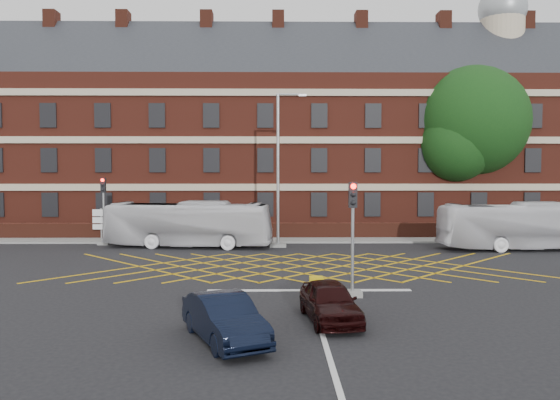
{
  "coord_description": "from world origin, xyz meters",
  "views": [
    {
      "loc": [
        -1.4,
        -24.64,
        4.67
      ],
      "look_at": [
        -1.08,
        1.5,
        3.3
      ],
      "focal_mm": 35.0,
      "sensor_mm": 36.0,
      "label": 1
    }
  ],
  "objects_px": {
    "deciduous_tree": "(472,129)",
    "traffic_light_far": "(104,217)",
    "bus_left": "(189,224)",
    "utility_cabinet": "(316,288)",
    "car_maroon": "(330,301)",
    "car_navy": "(224,318)",
    "traffic_light_near": "(353,249)",
    "bus_right": "(525,226)",
    "direction_signs": "(101,220)",
    "street_lamp": "(279,194)"
  },
  "relations": [
    {
      "from": "direction_signs",
      "to": "bus_left",
      "type": "bearing_deg",
      "value": -26.02
    },
    {
      "from": "traffic_light_far",
      "to": "street_lamp",
      "type": "height_order",
      "value": "street_lamp"
    },
    {
      "from": "car_maroon",
      "to": "traffic_light_near",
      "type": "xyz_separation_m",
      "value": [
        1.19,
        3.39,
        1.14
      ]
    },
    {
      "from": "traffic_light_far",
      "to": "street_lamp",
      "type": "xyz_separation_m",
      "value": [
        11.17,
        -1.08,
        1.53
      ]
    },
    {
      "from": "utility_cabinet",
      "to": "traffic_light_near",
      "type": "bearing_deg",
      "value": 16.48
    },
    {
      "from": "street_lamp",
      "to": "direction_signs",
      "type": "relative_size",
      "value": 4.29
    },
    {
      "from": "bus_left",
      "to": "street_lamp",
      "type": "xyz_separation_m",
      "value": [
        5.59,
        0.12,
        1.87
      ]
    },
    {
      "from": "traffic_light_near",
      "to": "utility_cabinet",
      "type": "relative_size",
      "value": 5.23
    },
    {
      "from": "bus_left",
      "to": "deciduous_tree",
      "type": "bearing_deg",
      "value": -61.29
    },
    {
      "from": "traffic_light_near",
      "to": "utility_cabinet",
      "type": "xyz_separation_m",
      "value": [
        -1.38,
        -0.41,
        -1.36
      ]
    },
    {
      "from": "car_navy",
      "to": "traffic_light_near",
      "type": "height_order",
      "value": "traffic_light_near"
    },
    {
      "from": "traffic_light_far",
      "to": "direction_signs",
      "type": "height_order",
      "value": "traffic_light_far"
    },
    {
      "from": "bus_right",
      "to": "car_maroon",
      "type": "height_order",
      "value": "bus_right"
    },
    {
      "from": "traffic_light_near",
      "to": "car_maroon",
      "type": "bearing_deg",
      "value": -109.34
    },
    {
      "from": "car_navy",
      "to": "car_maroon",
      "type": "bearing_deg",
      "value": 8.08
    },
    {
      "from": "direction_signs",
      "to": "utility_cabinet",
      "type": "xyz_separation_m",
      "value": [
        13.18,
        -16.9,
        -0.97
      ]
    },
    {
      "from": "car_maroon",
      "to": "car_navy",
      "type": "bearing_deg",
      "value": -155.0
    },
    {
      "from": "bus_right",
      "to": "car_navy",
      "type": "relative_size",
      "value": 2.61
    },
    {
      "from": "traffic_light_far",
      "to": "direction_signs",
      "type": "relative_size",
      "value": 1.94
    },
    {
      "from": "deciduous_tree",
      "to": "traffic_light_far",
      "type": "distance_m",
      "value": 27.55
    },
    {
      "from": "bus_left",
      "to": "car_navy",
      "type": "height_order",
      "value": "bus_left"
    },
    {
      "from": "car_maroon",
      "to": "utility_cabinet",
      "type": "xyz_separation_m",
      "value": [
        -0.19,
        2.99,
        -0.22
      ]
    },
    {
      "from": "bus_left",
      "to": "traffic_light_far",
      "type": "bearing_deg",
      "value": 85.01
    },
    {
      "from": "car_navy",
      "to": "direction_signs",
      "type": "distance_m",
      "value": 24.17
    },
    {
      "from": "utility_cabinet",
      "to": "bus_right",
      "type": "bearing_deg",
      "value": 42.75
    },
    {
      "from": "bus_left",
      "to": "car_navy",
      "type": "distance_m",
      "value": 19.18
    },
    {
      "from": "car_maroon",
      "to": "direction_signs",
      "type": "bearing_deg",
      "value": 116.24
    },
    {
      "from": "deciduous_tree",
      "to": "traffic_light_near",
      "type": "relative_size",
      "value": 2.97
    },
    {
      "from": "bus_left",
      "to": "utility_cabinet",
      "type": "relative_size",
      "value": 12.49
    },
    {
      "from": "bus_right",
      "to": "car_maroon",
      "type": "relative_size",
      "value": 2.76
    },
    {
      "from": "car_maroon",
      "to": "traffic_light_near",
      "type": "distance_m",
      "value": 3.77
    },
    {
      "from": "traffic_light_near",
      "to": "direction_signs",
      "type": "height_order",
      "value": "traffic_light_near"
    },
    {
      "from": "street_lamp",
      "to": "bus_right",
      "type": "bearing_deg",
      "value": -5.79
    },
    {
      "from": "street_lamp",
      "to": "utility_cabinet",
      "type": "height_order",
      "value": "street_lamp"
    },
    {
      "from": "traffic_light_far",
      "to": "direction_signs",
      "type": "bearing_deg",
      "value": 112.44
    },
    {
      "from": "utility_cabinet",
      "to": "car_maroon",
      "type": "bearing_deg",
      "value": -86.33
    },
    {
      "from": "traffic_light_far",
      "to": "car_navy",
      "type": "bearing_deg",
      "value": -64.61
    },
    {
      "from": "direction_signs",
      "to": "traffic_light_far",
      "type": "bearing_deg",
      "value": -67.56
    },
    {
      "from": "car_navy",
      "to": "utility_cabinet",
      "type": "relative_size",
      "value": 4.77
    },
    {
      "from": "bus_right",
      "to": "traffic_light_far",
      "type": "distance_m",
      "value": 25.96
    },
    {
      "from": "car_navy",
      "to": "deciduous_tree",
      "type": "distance_m",
      "value": 32.31
    },
    {
      "from": "car_navy",
      "to": "utility_cabinet",
      "type": "height_order",
      "value": "car_navy"
    },
    {
      "from": "car_maroon",
      "to": "deciduous_tree",
      "type": "relative_size",
      "value": 0.29
    },
    {
      "from": "car_maroon",
      "to": "street_lamp",
      "type": "height_order",
      "value": "street_lamp"
    },
    {
      "from": "car_maroon",
      "to": "utility_cabinet",
      "type": "bearing_deg",
      "value": 85.99
    },
    {
      "from": "bus_left",
      "to": "utility_cabinet",
      "type": "xyz_separation_m",
      "value": [
        6.81,
        -13.79,
        -1.01
      ]
    },
    {
      "from": "car_navy",
      "to": "traffic_light_far",
      "type": "relative_size",
      "value": 0.91
    },
    {
      "from": "bus_left",
      "to": "traffic_light_far",
      "type": "height_order",
      "value": "traffic_light_far"
    },
    {
      "from": "traffic_light_near",
      "to": "utility_cabinet",
      "type": "distance_m",
      "value": 1.98
    },
    {
      "from": "traffic_light_far",
      "to": "street_lamp",
      "type": "bearing_deg",
      "value": -5.52
    }
  ]
}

